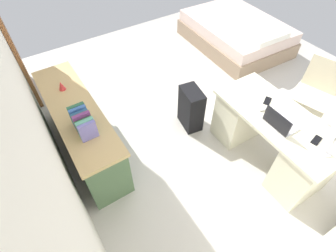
{
  "coord_description": "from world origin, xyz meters",
  "views": [
    {
      "loc": [
        -2.11,
        2.1,
        2.7
      ],
      "look_at": [
        -0.54,
        1.08,
        0.6
      ],
      "focal_mm": 27.51,
      "sensor_mm": 36.0,
      "label": 1
    }
  ],
  "objects_px": {
    "office_chair": "(311,98)",
    "suitcase_black": "(191,109)",
    "laptop": "(279,123)",
    "credenza": "(82,129)",
    "desk_lamp": "(334,133)",
    "cell_phone_near_laptop": "(316,140)",
    "figurine_small": "(61,86)",
    "cell_phone_by_mouse": "(268,101)",
    "desk": "(270,138)",
    "bed": "(236,33)",
    "computer_mouse": "(263,109)"
  },
  "relations": [
    {
      "from": "bed",
      "to": "computer_mouse",
      "type": "bearing_deg",
      "value": 141.38
    },
    {
      "from": "credenza",
      "to": "computer_mouse",
      "type": "xyz_separation_m",
      "value": [
        -1.16,
        -1.72,
        0.38
      ]
    },
    {
      "from": "laptop",
      "to": "credenza",
      "type": "bearing_deg",
      "value": 49.81
    },
    {
      "from": "computer_mouse",
      "to": "office_chair",
      "type": "bearing_deg",
      "value": -89.8
    },
    {
      "from": "desk",
      "to": "computer_mouse",
      "type": "relative_size",
      "value": 14.56
    },
    {
      "from": "laptop",
      "to": "cell_phone_near_laptop",
      "type": "distance_m",
      "value": 0.38
    },
    {
      "from": "suitcase_black",
      "to": "computer_mouse",
      "type": "height_order",
      "value": "computer_mouse"
    },
    {
      "from": "cell_phone_by_mouse",
      "to": "cell_phone_near_laptop",
      "type": "bearing_deg",
      "value": 149.12
    },
    {
      "from": "cell_phone_near_laptop",
      "to": "figurine_small",
      "type": "distance_m",
      "value": 2.81
    },
    {
      "from": "desk_lamp",
      "to": "suitcase_black",
      "type": "bearing_deg",
      "value": 16.08
    },
    {
      "from": "suitcase_black",
      "to": "cell_phone_by_mouse",
      "type": "height_order",
      "value": "cell_phone_by_mouse"
    },
    {
      "from": "desk",
      "to": "cell_phone_by_mouse",
      "type": "height_order",
      "value": "cell_phone_by_mouse"
    },
    {
      "from": "laptop",
      "to": "desk_lamp",
      "type": "distance_m",
      "value": 0.49
    },
    {
      "from": "desk_lamp",
      "to": "figurine_small",
      "type": "bearing_deg",
      "value": 38.84
    },
    {
      "from": "office_chair",
      "to": "desk_lamp",
      "type": "xyz_separation_m",
      "value": [
        -0.67,
        0.95,
        0.56
      ]
    },
    {
      "from": "desk",
      "to": "computer_mouse",
      "type": "xyz_separation_m",
      "value": [
        0.18,
        0.07,
        0.36
      ]
    },
    {
      "from": "bed",
      "to": "cell_phone_near_laptop",
      "type": "height_order",
      "value": "cell_phone_near_laptop"
    },
    {
      "from": "laptop",
      "to": "office_chair",
      "type": "bearing_deg",
      "value": -77.36
    },
    {
      "from": "laptop",
      "to": "desk_lamp",
      "type": "height_order",
      "value": "desk_lamp"
    },
    {
      "from": "laptop",
      "to": "desk_lamp",
      "type": "bearing_deg",
      "value": -166.01
    },
    {
      "from": "desk_lamp",
      "to": "desk",
      "type": "bearing_deg",
      "value": -1.55
    },
    {
      "from": "credenza",
      "to": "cell_phone_near_laptop",
      "type": "xyz_separation_m",
      "value": [
        -1.75,
        -1.84,
        0.37
      ]
    },
    {
      "from": "desk",
      "to": "cell_phone_near_laptop",
      "type": "distance_m",
      "value": 0.54
    },
    {
      "from": "desk",
      "to": "figurine_small",
      "type": "distance_m",
      "value": 2.51
    },
    {
      "from": "cell_phone_near_laptop",
      "to": "desk_lamp",
      "type": "xyz_separation_m",
      "value": [
        -0.1,
        0.06,
        0.25
      ]
    },
    {
      "from": "cell_phone_by_mouse",
      "to": "desk_lamp",
      "type": "xyz_separation_m",
      "value": [
        -0.76,
        0.09,
        0.25
      ]
    },
    {
      "from": "cell_phone_by_mouse",
      "to": "figurine_small",
      "type": "xyz_separation_m",
      "value": [
        1.46,
        1.88,
        0.05
      ]
    },
    {
      "from": "desk",
      "to": "cell_phone_by_mouse",
      "type": "distance_m",
      "value": 0.44
    },
    {
      "from": "desk",
      "to": "cell_phone_near_laptop",
      "type": "height_order",
      "value": "cell_phone_near_laptop"
    },
    {
      "from": "bed",
      "to": "credenza",
      "type": "bearing_deg",
      "value": 104.26
    },
    {
      "from": "cell_phone_near_laptop",
      "to": "laptop",
      "type": "bearing_deg",
      "value": 14.89
    },
    {
      "from": "bed",
      "to": "desk_lamp",
      "type": "bearing_deg",
      "value": 150.29
    },
    {
      "from": "credenza",
      "to": "laptop",
      "type": "height_order",
      "value": "laptop"
    },
    {
      "from": "office_chair",
      "to": "suitcase_black",
      "type": "bearing_deg",
      "value": 59.94
    },
    {
      "from": "credenza",
      "to": "computer_mouse",
      "type": "relative_size",
      "value": 18.0
    },
    {
      "from": "cell_phone_near_laptop",
      "to": "desk_lamp",
      "type": "bearing_deg",
      "value": 137.33
    },
    {
      "from": "credenza",
      "to": "cell_phone_near_laptop",
      "type": "height_order",
      "value": "cell_phone_near_laptop"
    },
    {
      "from": "credenza",
      "to": "suitcase_black",
      "type": "height_order",
      "value": "credenza"
    },
    {
      "from": "office_chair",
      "to": "cell_phone_by_mouse",
      "type": "height_order",
      "value": "office_chair"
    },
    {
      "from": "bed",
      "to": "cell_phone_by_mouse",
      "type": "relative_size",
      "value": 14.42
    },
    {
      "from": "desk",
      "to": "bed",
      "type": "bearing_deg",
      "value": -34.89
    },
    {
      "from": "desk_lamp",
      "to": "bed",
      "type": "bearing_deg",
      "value": -29.71
    },
    {
      "from": "desk",
      "to": "credenza",
      "type": "relative_size",
      "value": 0.81
    },
    {
      "from": "computer_mouse",
      "to": "cell_phone_by_mouse",
      "type": "bearing_deg",
      "value": -66.19
    },
    {
      "from": "credenza",
      "to": "figurine_small",
      "type": "relative_size",
      "value": 16.36
    },
    {
      "from": "bed",
      "to": "laptop",
      "type": "height_order",
      "value": "laptop"
    },
    {
      "from": "figurine_small",
      "to": "bed",
      "type": "bearing_deg",
      "value": -81.82
    },
    {
      "from": "laptop",
      "to": "figurine_small",
      "type": "distance_m",
      "value": 2.44
    },
    {
      "from": "cell_phone_by_mouse",
      "to": "figurine_small",
      "type": "distance_m",
      "value": 2.38
    },
    {
      "from": "bed",
      "to": "figurine_small",
      "type": "xyz_separation_m",
      "value": [
        -0.48,
        3.32,
        0.54
      ]
    }
  ]
}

